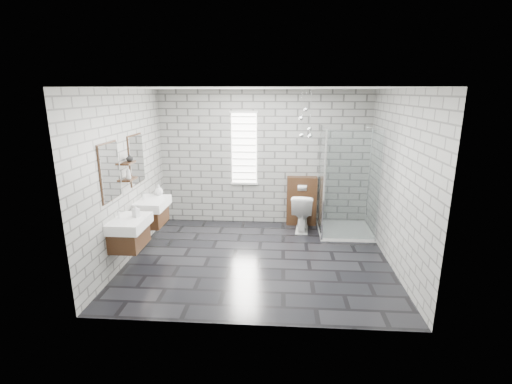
# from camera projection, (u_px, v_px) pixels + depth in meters

# --- Properties ---
(floor) EXTENTS (4.20, 3.60, 0.02)m
(floor) POSITION_uv_depth(u_px,v_px,m) (258.00, 259.00, 6.10)
(floor) COLOR black
(floor) RESTS_ON ground
(ceiling) EXTENTS (4.20, 3.60, 0.02)m
(ceiling) POSITION_uv_depth(u_px,v_px,m) (259.00, 88.00, 5.38)
(ceiling) COLOR white
(ceiling) RESTS_ON wall_back
(wall_back) EXTENTS (4.20, 0.02, 2.70)m
(wall_back) POSITION_uv_depth(u_px,v_px,m) (264.00, 158.00, 7.48)
(wall_back) COLOR gray
(wall_back) RESTS_ON floor
(wall_front) EXTENTS (4.20, 0.02, 2.70)m
(wall_front) POSITION_uv_depth(u_px,v_px,m) (248.00, 217.00, 4.00)
(wall_front) COLOR gray
(wall_front) RESTS_ON floor
(wall_left) EXTENTS (0.02, 3.60, 2.70)m
(wall_left) POSITION_uv_depth(u_px,v_px,m) (126.00, 177.00, 5.88)
(wall_left) COLOR gray
(wall_left) RESTS_ON floor
(wall_right) EXTENTS (0.02, 3.60, 2.70)m
(wall_right) POSITION_uv_depth(u_px,v_px,m) (397.00, 181.00, 5.60)
(wall_right) COLOR gray
(wall_right) RESTS_ON floor
(vanity_left) EXTENTS (0.47, 0.70, 1.57)m
(vanity_left) POSITION_uv_depth(u_px,v_px,m) (127.00, 225.00, 5.47)
(vanity_left) COLOR #3F2513
(vanity_left) RESTS_ON wall_left
(vanity_right) EXTENTS (0.47, 0.70, 1.57)m
(vanity_right) POSITION_uv_depth(u_px,v_px,m) (150.00, 205.00, 6.42)
(vanity_right) COLOR #3F2513
(vanity_right) RESTS_ON wall_left
(shelf_lower) EXTENTS (0.14, 0.30, 0.03)m
(shelf_lower) POSITION_uv_depth(u_px,v_px,m) (130.00, 179.00, 5.83)
(shelf_lower) COLOR #3F2513
(shelf_lower) RESTS_ON wall_left
(shelf_upper) EXTENTS (0.14, 0.30, 0.03)m
(shelf_upper) POSITION_uv_depth(u_px,v_px,m) (128.00, 163.00, 5.76)
(shelf_upper) COLOR #3F2513
(shelf_upper) RESTS_ON wall_left
(window) EXTENTS (0.56, 0.05, 1.48)m
(window) POSITION_uv_depth(u_px,v_px,m) (244.00, 148.00, 7.43)
(window) COLOR white
(window) RESTS_ON wall_back
(cistern_panel) EXTENTS (0.60, 0.20, 1.00)m
(cistern_panel) POSITION_uv_depth(u_px,v_px,m) (301.00, 201.00, 7.55)
(cistern_panel) COLOR #3F2513
(cistern_panel) RESTS_ON floor
(flush_plate) EXTENTS (0.18, 0.01, 0.12)m
(flush_plate) POSITION_uv_depth(u_px,v_px,m) (302.00, 188.00, 7.37)
(flush_plate) COLOR silver
(flush_plate) RESTS_ON cistern_panel
(shower_enclosure) EXTENTS (1.00, 1.00, 2.03)m
(shower_enclosure) POSITION_uv_depth(u_px,v_px,m) (341.00, 209.00, 7.00)
(shower_enclosure) COLOR white
(shower_enclosure) RESTS_ON floor
(pendant_cluster) EXTENTS (0.27, 0.27, 0.88)m
(pendant_cluster) POSITION_uv_depth(u_px,v_px,m) (306.00, 125.00, 6.81)
(pendant_cluster) COLOR silver
(pendant_cluster) RESTS_ON ceiling
(toilet) EXTENTS (0.47, 0.76, 0.74)m
(toilet) POSITION_uv_depth(u_px,v_px,m) (302.00, 212.00, 7.29)
(toilet) COLOR white
(toilet) RESTS_ON floor
(soap_bottle_a) EXTENTS (0.11, 0.11, 0.19)m
(soap_bottle_a) POSITION_uv_depth(u_px,v_px,m) (136.00, 211.00, 5.50)
(soap_bottle_a) COLOR #B2B2B2
(soap_bottle_a) RESTS_ON vanity_left
(soap_bottle_b) EXTENTS (0.19, 0.19, 0.19)m
(soap_bottle_b) POSITION_uv_depth(u_px,v_px,m) (159.00, 190.00, 6.67)
(soap_bottle_b) COLOR #B2B2B2
(soap_bottle_b) RESTS_ON vanity_right
(soap_bottle_c) EXTENTS (0.08, 0.08, 0.20)m
(soap_bottle_c) POSITION_uv_depth(u_px,v_px,m) (128.00, 173.00, 5.75)
(soap_bottle_c) COLOR #B2B2B2
(soap_bottle_c) RESTS_ON shelf_lower
(vase) EXTENTS (0.13, 0.13, 0.12)m
(vase) POSITION_uv_depth(u_px,v_px,m) (129.00, 158.00, 5.78)
(vase) COLOR #B2B2B2
(vase) RESTS_ON shelf_upper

